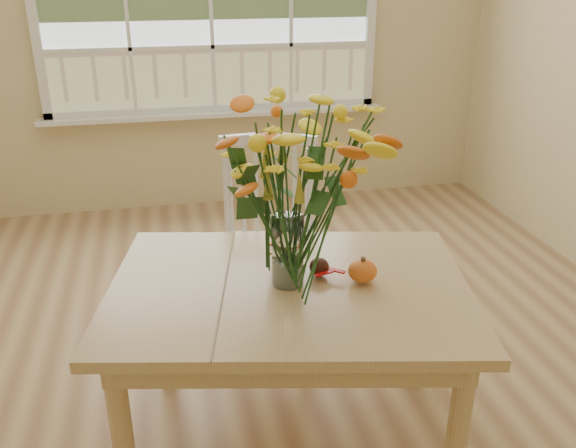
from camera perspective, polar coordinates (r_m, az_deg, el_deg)
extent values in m
cube|color=#996F4A|center=(2.74, -1.17, -14.94)|extent=(4.00, 4.50, 0.01)
cube|color=beige|center=(4.39, -7.26, 18.78)|extent=(4.00, 0.02, 2.70)
cube|color=white|center=(4.42, -6.73, 10.17)|extent=(2.42, 0.12, 0.03)
cube|color=tan|center=(2.13, 0.11, -6.14)|extent=(1.39, 1.12, 0.04)
cube|color=tan|center=(2.16, 0.11, -7.75)|extent=(1.25, 0.98, 0.10)
cylinder|color=tan|center=(2.10, -15.22, -18.71)|extent=(0.07, 0.07, 0.62)
cylinder|color=tan|center=(2.65, -11.62, -8.53)|extent=(0.07, 0.07, 0.62)
cylinder|color=tan|center=(2.11, 15.55, -18.54)|extent=(0.07, 0.07, 0.62)
cylinder|color=tan|center=(2.66, 11.65, -8.44)|extent=(0.07, 0.07, 0.62)
cube|color=white|center=(2.81, -1.81, -2.92)|extent=(0.52, 0.50, 0.05)
cube|color=white|center=(2.86, -1.79, 3.08)|extent=(0.44, 0.13, 0.50)
cylinder|color=white|center=(2.79, -5.36, -8.71)|extent=(0.04, 0.04, 0.43)
cylinder|color=white|center=(3.07, -4.87, -5.52)|extent=(0.04, 0.04, 0.43)
cylinder|color=white|center=(2.78, 1.71, -8.72)|extent=(0.04, 0.04, 0.43)
cylinder|color=white|center=(3.06, 1.52, -5.53)|extent=(0.04, 0.04, 0.43)
cylinder|color=white|center=(2.07, -0.03, -2.53)|extent=(0.11, 0.11, 0.25)
ellipsoid|color=orange|center=(2.13, 6.98, -4.49)|extent=(0.10, 0.10, 0.08)
cylinder|color=#CCB78C|center=(2.18, -0.08, -4.60)|extent=(0.08, 0.08, 0.01)
ellipsoid|color=brown|center=(2.16, -0.08, -3.61)|extent=(0.12, 0.11, 0.08)
ellipsoid|color=#38160F|center=(2.16, 2.92, -4.09)|extent=(0.07, 0.07, 0.06)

